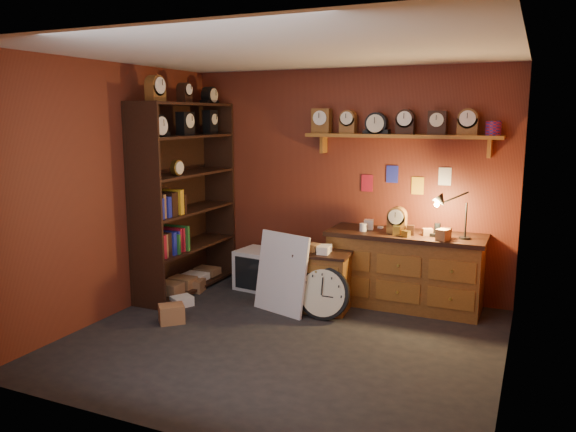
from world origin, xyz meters
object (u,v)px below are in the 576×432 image
(shelving_unit, at_px, (183,190))
(low_cabinet, at_px, (324,278))
(big_round_clock, at_px, (323,293))
(workbench, at_px, (405,266))

(shelving_unit, distance_m, low_cabinet, 2.05)
(shelving_unit, height_order, big_round_clock, shelving_unit)
(workbench, bearing_deg, low_cabinet, -147.39)
(workbench, relative_size, big_round_clock, 3.04)
(workbench, height_order, low_cabinet, workbench)
(shelving_unit, distance_m, workbench, 2.79)
(workbench, bearing_deg, big_round_clock, -132.57)
(low_cabinet, height_order, big_round_clock, low_cabinet)
(shelving_unit, bearing_deg, workbench, 10.65)
(workbench, height_order, big_round_clock, workbench)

